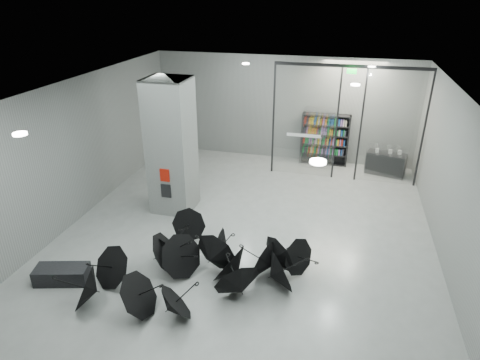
% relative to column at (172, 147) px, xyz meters
% --- Properties ---
extents(room, '(14.00, 14.02, 4.01)m').
position_rel_column_xyz_m(room, '(2.50, -2.00, 0.84)').
color(room, gray).
rests_on(room, ground).
extents(column, '(1.20, 1.20, 4.00)m').
position_rel_column_xyz_m(column, '(0.00, 0.00, 0.00)').
color(column, slate).
rests_on(column, ground).
extents(fire_cabinet, '(0.28, 0.04, 0.38)m').
position_rel_column_xyz_m(fire_cabinet, '(0.00, -0.62, -0.65)').
color(fire_cabinet, '#A50A07').
rests_on(fire_cabinet, column).
extents(info_panel, '(0.30, 0.03, 0.42)m').
position_rel_column_xyz_m(info_panel, '(0.00, -0.62, -1.15)').
color(info_panel, black).
rests_on(info_panel, column).
extents(exit_sign, '(0.30, 0.06, 0.15)m').
position_rel_column_xyz_m(exit_sign, '(4.90, 3.30, 1.82)').
color(exit_sign, '#0CE533').
rests_on(exit_sign, room).
extents(glass_partition, '(5.06, 0.08, 4.00)m').
position_rel_column_xyz_m(glass_partition, '(4.89, 3.50, 0.18)').
color(glass_partition, silver).
rests_on(glass_partition, ground).
extents(bench, '(1.30, 0.81, 0.39)m').
position_rel_column_xyz_m(bench, '(-1.15, -4.05, -1.81)').
color(bench, black).
rests_on(bench, ground).
extents(bookshelf, '(1.79, 0.37, 1.97)m').
position_rel_column_xyz_m(bookshelf, '(4.19, 4.75, -1.02)').
color(bookshelf, black).
rests_on(bookshelf, ground).
extents(shop_counter, '(1.46, 0.87, 0.82)m').
position_rel_column_xyz_m(shop_counter, '(6.47, 4.26, -1.59)').
color(shop_counter, black).
rests_on(shop_counter, ground).
extents(umbrella_cluster, '(5.27, 4.10, 1.32)m').
position_rel_column_xyz_m(umbrella_cluster, '(1.96, -3.20, -1.69)').
color(umbrella_cluster, black).
rests_on(umbrella_cluster, ground).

